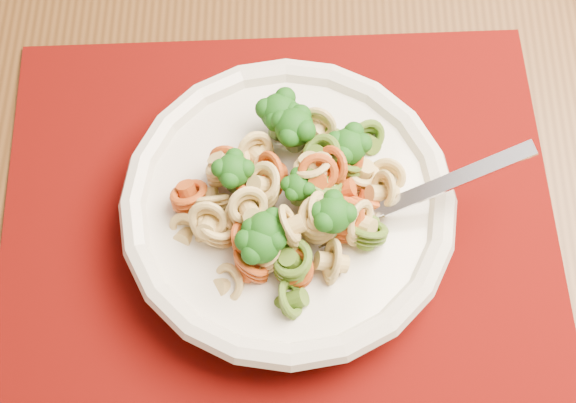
# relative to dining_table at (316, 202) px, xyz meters

# --- Properties ---
(dining_table) EXTENTS (1.75, 1.39, 0.74)m
(dining_table) POSITION_rel_dining_table_xyz_m (0.00, 0.00, 0.00)
(dining_table) COLOR #563518
(dining_table) RESTS_ON ground
(placemat) EXTENTS (0.50, 0.45, 0.00)m
(placemat) POSITION_rel_dining_table_xyz_m (-0.02, -0.06, 0.09)
(placemat) COLOR #4B0403
(placemat) RESTS_ON dining_table
(pasta_bowl) EXTENTS (0.24, 0.24, 0.05)m
(pasta_bowl) POSITION_rel_dining_table_xyz_m (-0.01, -0.06, 0.12)
(pasta_bowl) COLOR silver
(pasta_bowl) RESTS_ON placemat
(pasta_broccoli_heap) EXTENTS (0.21, 0.21, 0.06)m
(pasta_broccoli_heap) POSITION_rel_dining_table_xyz_m (-0.01, -0.06, 0.14)
(pasta_broccoli_heap) COLOR tan
(pasta_broccoli_heap) RESTS_ON pasta_bowl
(fork) EXTENTS (0.17, 0.12, 0.08)m
(fork) POSITION_rel_dining_table_xyz_m (0.04, -0.07, 0.14)
(fork) COLOR silver
(fork) RESTS_ON pasta_bowl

